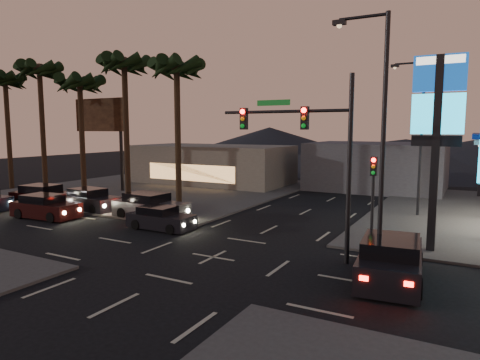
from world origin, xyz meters
The scene contains 24 objects.
ground centered at (0.00, 0.00, 0.00)m, with size 140.00×140.00×0.00m, color black.
corner_lot_nw centered at (-16.00, 16.00, 0.06)m, with size 24.00×24.00×0.12m, color #47443F.
pylon_sign_tall centered at (8.50, 5.50, 6.39)m, with size 2.20×0.35×9.00m.
traffic_signal_mast centered at (3.76, 1.99, 5.23)m, with size 6.10×0.39×8.00m.
pedestal_signal centered at (5.50, 6.98, 2.92)m, with size 0.32×0.39×4.30m.
streetlight_near centered at (6.79, 1.00, 5.72)m, with size 2.14×0.25×10.00m.
streetlight_mid centered at (6.79, 14.00, 5.72)m, with size 2.14×0.25×10.00m.
streetlight_far centered at (6.79, 28.00, 5.72)m, with size 2.14×0.25×10.00m.
palm_a centered at (-9.00, 9.50, 9.43)m, with size 4.41×4.41×10.86m.
palm_b centered at (-14.00, 9.50, 9.97)m, with size 4.41×4.41×11.46m.
palm_c centered at (-19.00, 9.50, 8.88)m, with size 4.41×4.41×10.26m.
palm_d centered at (-24.00, 9.50, 10.15)m, with size 4.41×4.41×11.66m.
palm_e centered at (-29.00, 9.50, 9.61)m, with size 4.41×4.41×11.06m.
billboard centered at (-20.50, 13.00, 6.33)m, with size 6.00×0.30×8.50m.
building_far_west centered at (-14.00, 22.00, 2.00)m, with size 16.00×8.00×4.00m, color #726B5B.
building_far_mid centered at (2.00, 26.00, 2.20)m, with size 12.00×9.00×4.40m, color #4C4C51.
hill_left centered at (-25.00, 60.00, 3.00)m, with size 40.00×40.00×6.00m, color black.
hill_center centered at (0.00, 60.00, 2.00)m, with size 60.00×60.00×4.00m, color black.
car_lane_a_front centered at (-5.56, 3.16, 0.61)m, with size 4.04×1.73×1.31m.
car_lane_a_mid centered at (-14.07, 2.00, 0.70)m, with size 4.76×2.21×1.52m.
car_lane_b_front centered at (-7.93, 5.01, 0.77)m, with size 5.22×2.45×1.66m.
car_lane_b_mid centered at (-13.60, 5.26, 0.72)m, with size 4.88×2.39×1.54m.
car_lane_b_rear centered at (-17.59, 4.53, 0.76)m, with size 5.18×2.60×1.63m.
suv_station centered at (7.50, 0.74, 0.79)m, with size 2.66×5.32×1.71m.
Camera 1 is at (10.03, -15.77, 5.75)m, focal length 32.00 mm.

